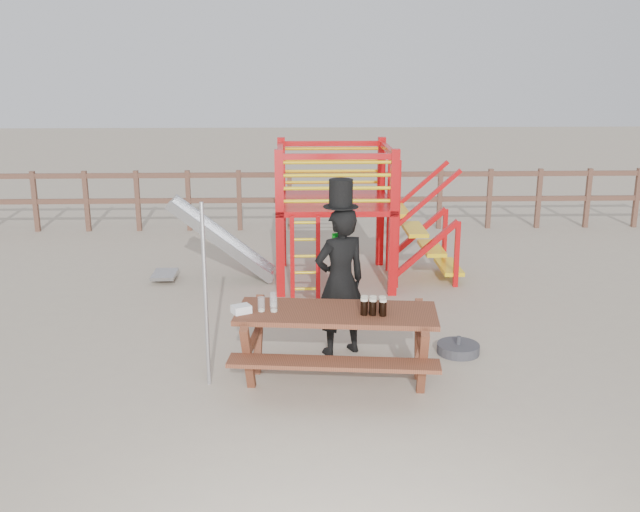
{
  "coord_description": "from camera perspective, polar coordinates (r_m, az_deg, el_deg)",
  "views": [
    {
      "loc": [
        -0.36,
        -6.94,
        3.25
      ],
      "look_at": [
        -0.1,
        0.8,
        1.14
      ],
      "focal_mm": 40.0,
      "sensor_mm": 36.0,
      "label": 1
    }
  ],
  "objects": [
    {
      "name": "playground_fort",
      "position": [
        10.76,
        0.72,
        3.59
      ],
      "size": [
        4.71,
        1.84,
        2.1
      ],
      "color": "red",
      "rests_on": "ground"
    },
    {
      "name": "metal_pole",
      "position": [
        7.29,
        -9.15,
        -3.19
      ],
      "size": [
        0.04,
        0.04,
        1.93
      ],
      "primitive_type": "cylinder",
      "color": "#B2B2B7",
      "rests_on": "ground"
    },
    {
      "name": "picnic_table",
      "position": [
        7.4,
        1.32,
        -6.55
      ],
      "size": [
        2.18,
        1.62,
        0.79
      ],
      "rotation": [
        0.0,
        0.0,
        -0.11
      ],
      "color": "brown",
      "rests_on": "ground"
    },
    {
      "name": "paper_bag",
      "position": [
        7.28,
        -6.32,
        -4.25
      ],
      "size": [
        0.22,
        0.21,
        0.08
      ],
      "primitive_type": "cube",
      "rotation": [
        0.0,
        0.0,
        0.47
      ],
      "color": "white",
      "rests_on": "picnic_table"
    },
    {
      "name": "parasol_base",
      "position": [
        8.43,
        11.0,
        -7.28
      ],
      "size": [
        0.49,
        0.49,
        0.21
      ],
      "color": "#39393E",
      "rests_on": "ground"
    },
    {
      "name": "ground",
      "position": [
        7.67,
        0.99,
        -9.79
      ],
      "size": [
        60.0,
        60.0,
        0.0
      ],
      "primitive_type": "plane",
      "color": "tan",
      "rests_on": "ground"
    },
    {
      "name": "back_fence",
      "position": [
        14.17,
        -0.42,
        5.05
      ],
      "size": [
        15.09,
        0.09,
        1.2
      ],
      "color": "brown",
      "rests_on": "ground"
    },
    {
      "name": "empty_glasses",
      "position": [
        7.33,
        -4.07,
        -3.8
      ],
      "size": [
        0.2,
        0.23,
        0.15
      ],
      "color": "silver",
      "rests_on": "picnic_table"
    },
    {
      "name": "man_with_hat",
      "position": [
        8.02,
        1.63,
        -1.74
      ],
      "size": [
        0.74,
        0.63,
        2.02
      ],
      "rotation": [
        0.0,
        0.0,
        3.56
      ],
      "color": "black",
      "rests_on": "ground"
    },
    {
      "name": "stout_pints",
      "position": [
        7.21,
        4.28,
        -3.98
      ],
      "size": [
        0.26,
        0.19,
        0.17
      ],
      "color": "black",
      "rests_on": "picnic_table"
    }
  ]
}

